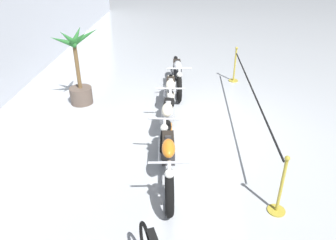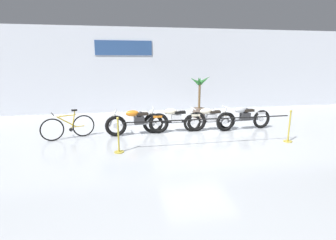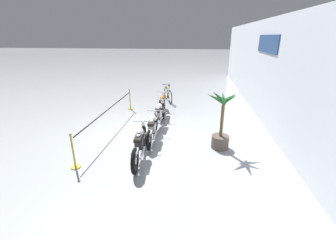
{
  "view_description": "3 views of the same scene",
  "coord_description": "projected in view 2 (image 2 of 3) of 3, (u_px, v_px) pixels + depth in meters",
  "views": [
    {
      "loc": [
        -6.66,
        0.37,
        3.74
      ],
      "look_at": [
        -1.03,
        0.66,
        0.65
      ],
      "focal_mm": 35.0,
      "sensor_mm": 36.0,
      "label": 1
    },
    {
      "loc": [
        -2.69,
        -8.49,
        2.63
      ],
      "look_at": [
        -1.05,
        0.15,
        0.6
      ],
      "focal_mm": 28.0,
      "sensor_mm": 36.0,
      "label": 2
    },
    {
      "loc": [
        7.84,
        2.18,
        3.5
      ],
      "look_at": [
        0.61,
        1.23,
        0.77
      ],
      "focal_mm": 24.0,
      "sensor_mm": 36.0,
      "label": 3
    }
  ],
  "objects": [
    {
      "name": "ground_plane",
      "position": [
        198.0,
        136.0,
        9.21
      ],
      "size": [
        120.0,
        120.0,
        0.0
      ],
      "primitive_type": "plane",
      "color": "#B2B7BC"
    },
    {
      "name": "back_wall",
      "position": [
        170.0,
        70.0,
        13.64
      ],
      "size": [
        28.0,
        0.29,
        4.2
      ],
      "color": "silver",
      "rests_on": "ground"
    },
    {
      "name": "motorcycle_orange_0",
      "position": [
        137.0,
        122.0,
        9.31
      ],
      "size": [
        2.29,
        0.62,
        0.95
      ],
      "color": "black",
      "rests_on": "ground"
    },
    {
      "name": "motorcycle_cream_1",
      "position": [
        175.0,
        120.0,
        9.64
      ],
      "size": [
        2.38,
        0.62,
        0.95
      ],
      "color": "black",
      "rests_on": "ground"
    },
    {
      "name": "motorcycle_cream_2",
      "position": [
        210.0,
        119.0,
        9.89
      ],
      "size": [
        2.08,
        0.62,
        0.91
      ],
      "color": "black",
      "rests_on": "ground"
    },
    {
      "name": "motorcycle_silver_3",
      "position": [
        244.0,
        118.0,
        10.0
      ],
      "size": [
        2.3,
        0.62,
        0.94
      ],
      "color": "black",
      "rests_on": "ground"
    },
    {
      "name": "bicycle",
      "position": [
        68.0,
        127.0,
        8.87
      ],
      "size": [
        1.68,
        0.73,
        0.99
      ],
      "color": "black",
      "rests_on": "ground"
    },
    {
      "name": "potted_palm_left_of_row",
      "position": [
        199.0,
        101.0,
        12.1
      ],
      "size": [
        0.95,
        1.06,
        1.98
      ],
      "color": "brown",
      "rests_on": "ground"
    },
    {
      "name": "stanchion_far_left",
      "position": [
        173.0,
        128.0,
        7.77
      ],
      "size": [
        5.5,
        0.28,
        1.05
      ],
      "color": "gold",
      "rests_on": "ground"
    },
    {
      "name": "stanchion_mid_left",
      "position": [
        289.0,
        131.0,
        8.54
      ],
      "size": [
        0.28,
        0.28,
        1.05
      ],
      "color": "gold",
      "rests_on": "ground"
    }
  ]
}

